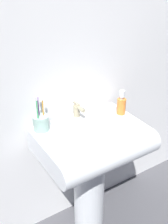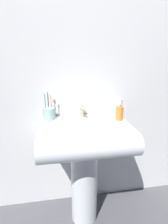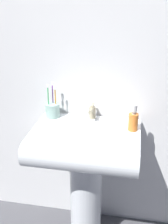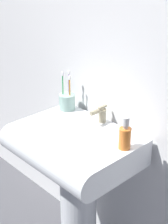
# 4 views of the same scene
# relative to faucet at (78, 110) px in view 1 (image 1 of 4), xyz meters

# --- Properties ---
(wall_back) EXTENTS (5.00, 0.05, 2.40)m
(wall_back) POSITION_rel_faucet_xyz_m (-0.01, 0.09, 0.36)
(wall_back) COLOR white
(wall_back) RESTS_ON ground
(sink_pedestal) EXTENTS (0.19, 0.19, 0.66)m
(sink_pedestal) POSITION_rel_faucet_xyz_m (-0.01, -0.15, -0.51)
(sink_pedestal) COLOR white
(sink_pedestal) RESTS_ON ground
(sink_basin) EXTENTS (0.59, 0.45, 0.13)m
(sink_basin) POSITION_rel_faucet_xyz_m (-0.01, -0.20, -0.11)
(sink_basin) COLOR white
(sink_basin) RESTS_ON sink_pedestal
(faucet) EXTENTS (0.04, 0.11, 0.09)m
(faucet) POSITION_rel_faucet_xyz_m (0.00, 0.00, 0.00)
(faucet) COLOR tan
(faucet) RESTS_ON sink_basin
(toothbrush_cup) EXTENTS (0.09, 0.09, 0.21)m
(toothbrush_cup) POSITION_rel_faucet_xyz_m (-0.24, -0.01, -0.00)
(toothbrush_cup) COLOR #99BFB2
(toothbrush_cup) RESTS_ON sink_basin
(soap_bottle) EXTENTS (0.05, 0.05, 0.15)m
(soap_bottle) POSITION_rel_faucet_xyz_m (0.24, -0.10, 0.01)
(soap_bottle) COLOR orange
(soap_bottle) RESTS_ON sink_basin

